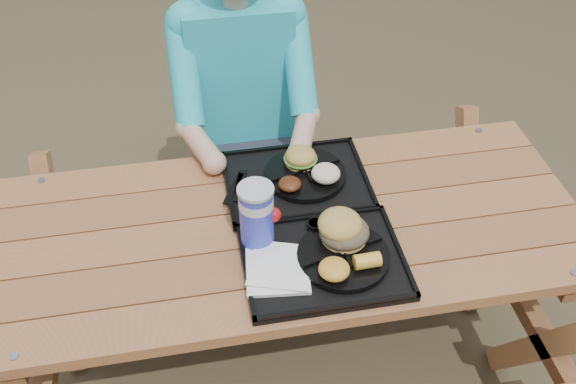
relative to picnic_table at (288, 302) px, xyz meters
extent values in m
plane|color=#999999|center=(0.00, 0.00, -0.38)|extent=(60.00, 60.00, 0.00)
cube|color=black|center=(0.07, -0.18, 0.39)|extent=(0.45, 0.35, 0.02)
cube|color=black|center=(0.06, 0.17, 0.39)|extent=(0.45, 0.35, 0.02)
cylinder|color=black|center=(0.12, -0.18, 0.41)|extent=(0.26, 0.26, 0.02)
cylinder|color=black|center=(0.09, 0.18, 0.41)|extent=(0.26, 0.26, 0.02)
cube|color=white|center=(-0.07, -0.20, 0.40)|extent=(0.19, 0.19, 0.02)
cylinder|color=#1B29CF|center=(-0.10, -0.07, 0.49)|extent=(0.10, 0.10, 0.19)
cylinder|color=#320B05|center=(0.07, -0.06, 0.41)|extent=(0.05, 0.05, 0.03)
cylinder|color=gold|center=(0.13, -0.04, 0.41)|extent=(0.05, 0.05, 0.03)
ellipsoid|color=gold|center=(0.08, -0.25, 0.44)|extent=(0.09, 0.09, 0.04)
cube|color=black|center=(-0.12, 0.17, 0.40)|extent=(0.07, 0.15, 0.01)
ellipsoid|color=#562711|center=(0.03, 0.12, 0.43)|extent=(0.07, 0.07, 0.03)
ellipsoid|color=#F2E2CD|center=(0.14, 0.13, 0.44)|extent=(0.09, 0.09, 0.05)
camera|label=1|loc=(-0.24, -1.34, 1.74)|focal=40.00mm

